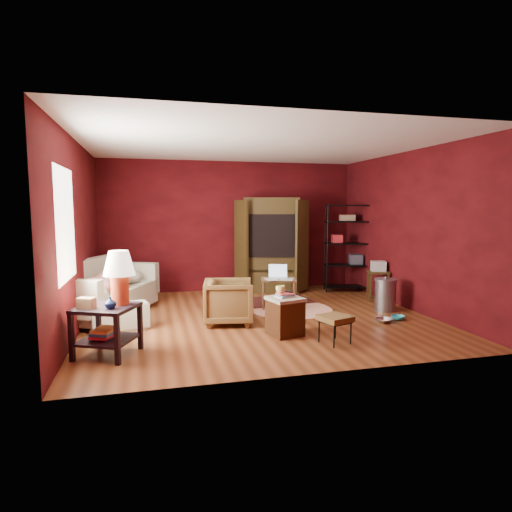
% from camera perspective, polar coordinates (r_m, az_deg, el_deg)
% --- Properties ---
extents(room, '(5.54, 5.04, 2.84)m').
position_cam_1_polar(room, '(6.91, 0.11, 3.12)').
color(room, brown).
rests_on(room, ground).
extents(sofa, '(1.10, 2.17, 0.81)m').
position_cam_1_polar(sofa, '(7.45, -19.00, -4.72)').
color(sofa, '#A4A18E').
rests_on(sofa, ground).
extents(armchair, '(0.81, 0.85, 0.76)m').
position_cam_1_polar(armchair, '(6.72, -3.65, -5.80)').
color(armchair, black).
rests_on(armchair, ground).
extents(pet_bowl_steel, '(0.27, 0.13, 0.26)m').
position_cam_1_polar(pet_bowl_steel, '(7.11, 16.72, -7.46)').
color(pet_bowl_steel, '#B5B8BD').
rests_on(pet_bowl_steel, ground).
extents(pet_bowl_turquoise, '(0.23, 0.10, 0.22)m').
position_cam_1_polar(pet_bowl_turquoise, '(7.34, 18.43, -7.24)').
color(pet_bowl_turquoise, teal).
rests_on(pet_bowl_turquoise, ground).
extents(vase, '(0.14, 0.15, 0.14)m').
position_cam_1_polar(vase, '(5.37, -18.85, -5.95)').
color(vase, '#0E1D46').
rests_on(vase, side_table).
extents(mug, '(0.16, 0.14, 0.13)m').
position_cam_1_polar(mug, '(6.05, 3.29, -4.34)').
color(mug, '#F0EF75').
rests_on(mug, hamper).
extents(side_table, '(0.86, 0.86, 1.28)m').
position_cam_1_polar(side_table, '(5.53, -18.50, -4.67)').
color(side_table, black).
rests_on(side_table, ground).
extents(sofa_cushions, '(1.62, 2.26, 0.88)m').
position_cam_1_polar(sofa_cushions, '(7.51, -19.33, -4.44)').
color(sofa_cushions, '#A4A18E').
rests_on(sofa_cushions, sofa).
extents(hamper, '(0.54, 0.54, 0.63)m').
position_cam_1_polar(hamper, '(6.14, 3.90, -7.91)').
color(hamper, '#482310').
rests_on(hamper, ground).
extents(footstool, '(0.47, 0.47, 0.38)m').
position_cam_1_polar(footstool, '(5.85, 10.50, -8.29)').
color(footstool, black).
rests_on(footstool, ground).
extents(rug_round, '(1.93, 1.93, 0.01)m').
position_cam_1_polar(rug_round, '(7.69, 4.68, -7.09)').
color(rug_round, white).
rests_on(rug_round, ground).
extents(rug_oriental, '(1.42, 1.06, 0.01)m').
position_cam_1_polar(rug_oriental, '(8.32, 2.81, -5.95)').
color(rug_oriental, '#551B16').
rests_on(rug_oriental, ground).
extents(laptop_desk, '(0.71, 0.60, 0.77)m').
position_cam_1_polar(laptop_desk, '(7.74, 2.99, -3.42)').
color(laptop_desk, brown).
rests_on(laptop_desk, ground).
extents(tv_armoire, '(1.53, 1.09, 2.02)m').
position_cam_1_polar(tv_armoire, '(9.21, 2.07, 1.75)').
color(tv_armoire, '#3C2B11').
rests_on(tv_armoire, ground).
extents(wire_shelving, '(0.99, 0.62, 1.87)m').
position_cam_1_polar(wire_shelving, '(9.42, 12.06, 1.57)').
color(wire_shelving, black).
rests_on(wire_shelving, ground).
extents(small_stand, '(0.50, 0.50, 0.77)m').
position_cam_1_polar(small_stand, '(8.65, 15.97, -1.95)').
color(small_stand, '#3C2B11').
rests_on(small_stand, ground).
extents(trash_can, '(0.45, 0.45, 0.61)m').
position_cam_1_polar(trash_can, '(7.85, 16.85, -4.96)').
color(trash_can, gray).
rests_on(trash_can, ground).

